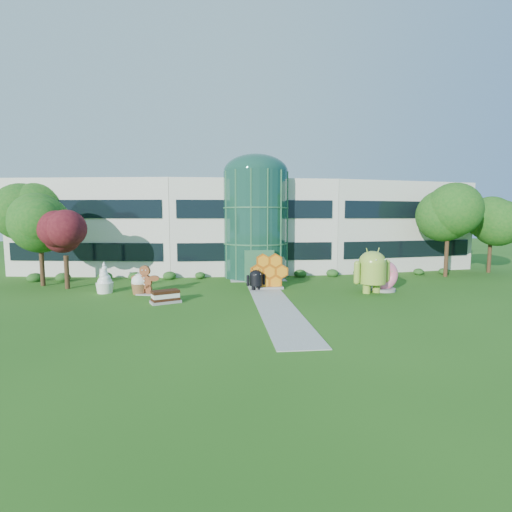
{
  "coord_description": "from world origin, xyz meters",
  "views": [
    {
      "loc": [
        -3.64,
        -22.87,
        5.65
      ],
      "look_at": [
        -0.61,
        6.0,
        2.6
      ],
      "focal_mm": 26.0,
      "sensor_mm": 36.0,
      "label": 1
    }
  ],
  "objects_px": {
    "android_black": "(256,278)",
    "donut": "(384,276)",
    "android_green": "(372,268)",
    "gingerbread": "(145,280)"
  },
  "relations": [
    {
      "from": "android_green",
      "to": "gingerbread",
      "type": "xyz_separation_m",
      "value": [
        -16.74,
        1.12,
        -0.76
      ]
    },
    {
      "from": "android_green",
      "to": "android_black",
      "type": "distance_m",
      "value": 8.78
    },
    {
      "from": "android_black",
      "to": "gingerbread",
      "type": "distance_m",
      "value": 8.26
    },
    {
      "from": "android_green",
      "to": "android_black",
      "type": "bearing_deg",
      "value": 152.61
    },
    {
      "from": "android_black",
      "to": "donut",
      "type": "xyz_separation_m",
      "value": [
        9.72,
        -1.29,
        0.25
      ]
    },
    {
      "from": "android_green",
      "to": "donut",
      "type": "distance_m",
      "value": 1.52
    },
    {
      "from": "donut",
      "to": "gingerbread",
      "type": "xyz_separation_m",
      "value": [
        -17.94,
        0.49,
        -0.09
      ]
    },
    {
      "from": "gingerbread",
      "to": "donut",
      "type": "bearing_deg",
      "value": 12.29
    },
    {
      "from": "donut",
      "to": "android_green",
      "type": "bearing_deg",
      "value": -160.63
    },
    {
      "from": "android_black",
      "to": "donut",
      "type": "distance_m",
      "value": 9.81
    }
  ]
}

